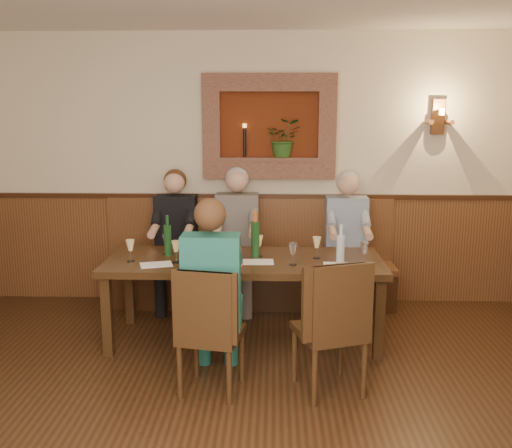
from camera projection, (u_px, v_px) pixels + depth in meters
The scene contains 30 objects.
room_shell at pixel (225, 138), 2.92m from camera, with size 6.04×6.04×2.82m.
wainscoting at pixel (227, 373), 3.19m from camera, with size 6.02×6.02×1.15m.
wall_niche at pixel (273, 131), 5.82m from camera, with size 1.36×0.30×1.06m.
wall_sconce at pixel (438, 118), 5.72m from camera, with size 0.25×0.20×0.35m.
dining_table at pixel (244, 267), 4.98m from camera, with size 2.40×0.90×0.75m.
bench at pixel (249, 274), 5.97m from camera, with size 3.00×0.45×1.11m.
chair_near_left at pixel (211, 355), 4.14m from camera, with size 0.50×0.50×0.96m.
chair_near_right at pixel (330, 353), 4.13m from camera, with size 0.57×0.57×1.01m.
person_bench_left at pixel (175, 252), 5.84m from camera, with size 0.42×0.52×1.43m.
person_bench_mid at pixel (237, 251), 5.82m from camera, with size 0.43×0.53×1.45m.
person_bench_right at pixel (346, 254), 5.79m from camera, with size 0.42×0.51×1.42m.
person_chair_front at pixel (213, 307), 4.24m from camera, with size 0.42×0.51×1.42m.
spittoon_bucket at pixel (230, 247), 4.91m from camera, with size 0.19×0.19×0.22m, color red.
wine_bottle_green_a at pixel (255, 238), 4.98m from camera, with size 0.09×0.09×0.41m.
wine_bottle_green_b at pixel (168, 239), 5.05m from camera, with size 0.07×0.07×0.36m.
water_bottle at pixel (341, 250), 4.67m from camera, with size 0.07×0.07×0.36m.
tasting_sheet_a at pixel (156, 265), 4.78m from camera, with size 0.26×0.19×0.00m, color white.
tasting_sheet_b at pixel (258, 262), 4.86m from camera, with size 0.26×0.19×0.00m, color white.
tasting_sheet_c at pixel (342, 266), 4.74m from camera, with size 0.31×0.22×0.00m, color white.
tasting_sheet_d at pixel (206, 267), 4.70m from camera, with size 0.30×0.21×0.00m, color white.
wine_glass_0 at pixel (293, 254), 4.75m from camera, with size 0.08×0.08×0.19m, color white, non-canonical shape.
wine_glass_1 at pixel (230, 254), 4.76m from camera, with size 0.08×0.08×0.19m, color #F3DB91, non-canonical shape.
wine_glass_2 at pixel (364, 254), 4.76m from camera, with size 0.08×0.08×0.19m, color white, non-canonical shape.
wine_glass_3 at pixel (218, 245), 5.04m from camera, with size 0.08×0.08×0.19m, color white, non-canonical shape.
wine_glass_4 at pixel (217, 257), 4.66m from camera, with size 0.08×0.08×0.19m, color #F3DB91, non-canonical shape.
wine_glass_5 at pixel (176, 252), 4.82m from camera, with size 0.08×0.08×0.19m, color #F3DB91, non-canonical shape.
wine_glass_6 at pixel (259, 246), 5.02m from camera, with size 0.08×0.08×0.19m, color #F3DB91, non-canonical shape.
wine_glass_7 at pixel (317, 248), 4.96m from camera, with size 0.08×0.08×0.19m, color #F3DB91, non-canonical shape.
wine_glass_8 at pixel (130, 251), 4.86m from camera, with size 0.08×0.08×0.19m, color #F3DB91, non-canonical shape.
wine_glass_9 at pixel (166, 244), 5.09m from camera, with size 0.08×0.08×0.19m, color white, non-canonical shape.
Camera 1 is at (0.26, -2.95, 2.05)m, focal length 40.00 mm.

